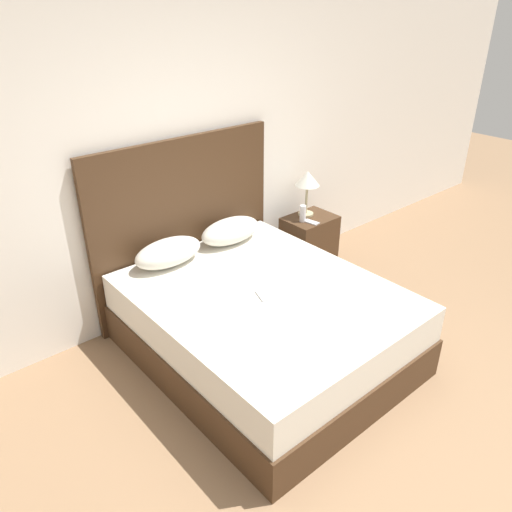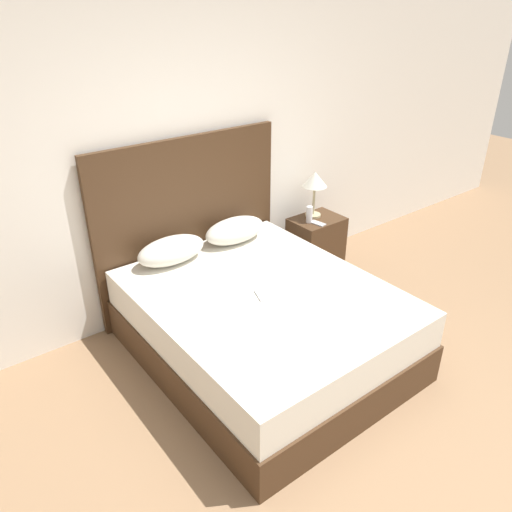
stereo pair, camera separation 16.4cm
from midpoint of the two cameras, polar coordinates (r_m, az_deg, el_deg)
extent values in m
plane|color=#8C6B4C|center=(3.29, 15.81, -23.60)|extent=(16.00, 16.00, 0.00)
cube|color=white|center=(4.12, -11.70, 10.79)|extent=(10.00, 0.06, 2.70)
cube|color=#422B19|center=(3.90, -0.25, -9.46)|extent=(1.65, 2.01, 0.31)
cube|color=silver|center=(3.73, -0.26, -5.86)|extent=(1.62, 1.97, 0.28)
cube|color=#422B19|center=(4.32, -9.16, 3.41)|extent=(1.74, 0.05, 1.52)
ellipsoid|color=silver|center=(4.03, -11.13, 0.38)|extent=(0.58, 0.30, 0.21)
ellipsoid|color=silver|center=(4.33, -4.03, 2.88)|extent=(0.58, 0.30, 0.21)
cube|color=#B7B7BC|center=(3.60, -0.51, -4.53)|extent=(0.12, 0.16, 0.01)
cube|color=#422B19|center=(5.00, 5.11, 1.32)|extent=(0.49, 0.37, 0.59)
cylinder|color=tan|center=(4.93, 4.75, 4.82)|extent=(0.15, 0.15, 0.02)
cylinder|color=tan|center=(4.87, 4.82, 6.47)|extent=(0.02, 0.02, 0.29)
cone|color=silver|center=(4.80, 4.92, 8.84)|extent=(0.23, 0.23, 0.14)
cube|color=#B7B7BC|center=(4.76, 5.35, 3.87)|extent=(0.09, 0.16, 0.01)
cylinder|color=silver|center=(4.76, 4.38, 4.86)|extent=(0.06, 0.06, 0.16)
camera|label=1|loc=(0.08, -91.31, -0.69)|focal=35.00mm
camera|label=2|loc=(0.08, 88.69, 0.69)|focal=35.00mm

